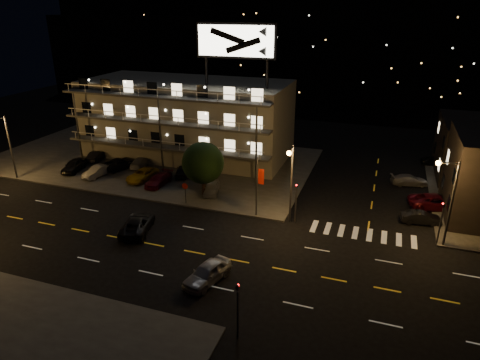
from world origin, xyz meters
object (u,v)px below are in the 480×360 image
(lot_car_7, at_px, (141,162))
(side_car_0, at_px, (421,218))
(tree, at_px, (203,164))
(lot_car_2, at_px, (142,175))
(lot_car_4, at_px, (212,188))
(road_car_east, at_px, (207,273))
(road_car_west, at_px, (137,224))

(lot_car_7, bearing_deg, side_car_0, 163.84)
(tree, distance_m, lot_car_2, 9.41)
(lot_car_4, distance_m, side_car_0, 22.13)
(road_car_east, bearing_deg, tree, 130.31)
(side_car_0, distance_m, road_car_east, 22.45)
(lot_car_4, bearing_deg, side_car_0, -13.58)
(road_car_west, bearing_deg, tree, -119.86)
(tree, distance_m, side_car_0, 23.15)
(lot_car_2, bearing_deg, lot_car_7, 130.02)
(lot_car_4, bearing_deg, road_car_west, -122.32)
(tree, distance_m, road_car_east, 16.71)
(tree, relative_size, road_car_east, 1.34)
(road_car_east, distance_m, road_car_west, 10.78)
(side_car_0, distance_m, road_car_west, 27.56)
(lot_car_2, relative_size, road_car_west, 0.88)
(lot_car_7, relative_size, road_car_west, 0.82)
(lot_car_2, height_order, side_car_0, lot_car_2)
(side_car_0, relative_size, road_car_west, 0.72)
(lot_car_2, xyz_separation_m, road_car_east, (15.70, -16.39, -0.02))
(lot_car_4, height_order, road_car_west, road_car_west)
(lot_car_2, xyz_separation_m, lot_car_4, (9.60, -0.95, 0.01))
(lot_car_2, distance_m, lot_car_7, 4.86)
(lot_car_7, xyz_separation_m, road_car_east, (18.37, -20.45, 0.00))
(lot_car_7, distance_m, road_car_east, 27.49)
(tree, height_order, road_car_west, tree)
(lot_car_4, distance_m, lot_car_7, 13.25)
(lot_car_2, xyz_separation_m, lot_car_7, (-2.67, 4.05, -0.02))
(road_car_east, xyz_separation_m, road_car_west, (-9.44, 5.19, -0.05))
(tree, bearing_deg, lot_car_7, 154.29)
(lot_car_7, bearing_deg, road_car_west, 112.00)
(lot_car_4, bearing_deg, lot_car_7, 143.55)
(lot_car_4, height_order, side_car_0, lot_car_4)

